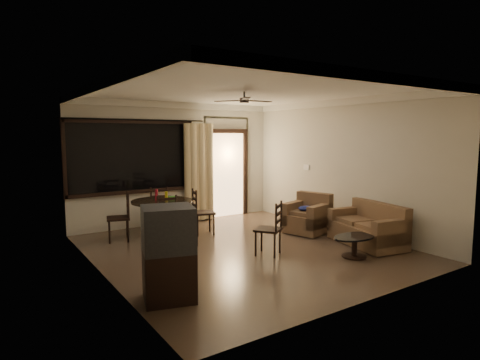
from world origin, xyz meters
TOP-DOWN VIEW (x-y plane):
  - ground at (0.00, 0.00)m, footprint 5.50×5.50m
  - room_shell at (0.59, 1.77)m, footprint 5.50×6.70m
  - dining_table at (-0.90, 1.59)m, footprint 1.21×1.21m
  - dining_chair_west at (-1.71, 1.80)m, footprint 0.51×0.51m
  - dining_chair_east at (-0.09, 1.37)m, footprint 0.51×0.51m
  - dining_chair_south at (-1.12, 0.76)m, footprint 0.51×0.55m
  - dining_chair_north at (-0.70, 2.29)m, footprint 0.51×0.51m
  - tv_cabinet at (-2.05, -1.34)m, footprint 0.74×0.70m
  - sofa at (2.10, -1.08)m, footprint 1.04×1.56m
  - armchair at (1.83, 0.28)m, footprint 0.98×0.98m
  - coffee_table at (1.26, -1.45)m, footprint 0.83×0.50m
  - side_chair at (0.15, -0.53)m, footprint 0.57×0.57m

SIDE VIEW (x-z plane):
  - ground at x=0.00m, z-range 0.00..0.00m
  - coffee_table at x=1.26m, z-range 0.06..0.43m
  - side_chair at x=0.15m, z-range -0.19..0.74m
  - dining_chair_west at x=-1.71m, z-range -0.19..0.76m
  - dining_chair_east at x=-0.09m, z-range -0.19..0.76m
  - dining_chair_north at x=-0.70m, z-range -0.19..0.76m
  - dining_chair_south at x=-1.12m, z-range -0.17..0.78m
  - sofa at x=2.10m, z-range -0.08..0.69m
  - armchair at x=1.83m, z-range -0.07..0.74m
  - tv_cabinet at x=-2.05m, z-range 0.00..1.18m
  - dining_table at x=-0.90m, z-range 0.11..1.08m
  - room_shell at x=0.59m, z-range -0.92..4.58m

